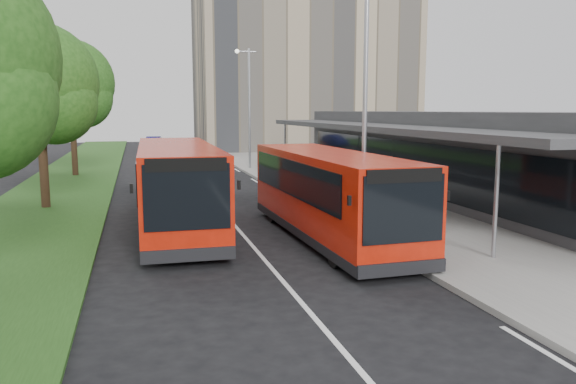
% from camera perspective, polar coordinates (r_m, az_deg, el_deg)
% --- Properties ---
extents(ground, '(120.00, 120.00, 0.00)m').
position_cam_1_polar(ground, '(16.60, -3.27, -5.91)').
color(ground, black).
rests_on(ground, ground).
extents(pavement, '(5.00, 80.00, 0.15)m').
position_cam_1_polar(pavement, '(37.15, -0.55, 2.14)').
color(pavement, gray).
rests_on(pavement, ground).
extents(grass_verge, '(5.00, 80.00, 0.10)m').
position_cam_1_polar(grass_verge, '(36.17, -20.92, 1.38)').
color(grass_verge, '#214716').
rests_on(grass_verge, ground).
extents(lane_centre_line, '(0.12, 70.00, 0.01)m').
position_cam_1_polar(lane_centre_line, '(31.20, -8.94, 0.72)').
color(lane_centre_line, silver).
rests_on(lane_centre_line, ground).
extents(kerb_dashes, '(0.12, 56.00, 0.01)m').
position_cam_1_polar(kerb_dashes, '(35.60, -4.36, 1.73)').
color(kerb_dashes, silver).
rests_on(kerb_dashes, ground).
extents(office_block, '(22.00, 12.00, 18.00)m').
position_cam_1_polar(office_block, '(60.48, 1.59, 12.99)').
color(office_block, tan).
rests_on(office_block, ground).
extents(station_building, '(7.70, 26.00, 4.00)m').
position_cam_1_polar(station_building, '(27.71, 15.64, 3.80)').
color(station_building, '#2E2E30').
rests_on(station_building, ground).
extents(tree_mid, '(4.71, 4.71, 7.57)m').
position_cam_1_polar(tree_mid, '(25.10, -24.00, 9.47)').
color(tree_mid, '#322214').
rests_on(tree_mid, ground).
extents(tree_far, '(5.18, 5.18, 8.33)m').
position_cam_1_polar(tree_far, '(37.02, -21.21, 9.78)').
color(tree_far, '#322214').
rests_on(tree_far, ground).
extents(lamp_post_near, '(1.44, 0.28, 8.00)m').
position_cam_1_polar(lamp_post_near, '(19.24, 7.61, 10.15)').
color(lamp_post_near, '#919399').
rests_on(lamp_post_near, pavement).
extents(lamp_post_far, '(1.44, 0.28, 8.00)m').
position_cam_1_polar(lamp_post_far, '(38.48, -4.08, 9.25)').
color(lamp_post_far, '#919399').
rests_on(lamp_post_far, pavement).
extents(bus_main, '(2.79, 9.84, 2.76)m').
position_cam_1_polar(bus_main, '(17.74, 4.21, -0.33)').
color(bus_main, red).
rests_on(bus_main, ground).
extents(bus_second, '(2.83, 10.35, 2.91)m').
position_cam_1_polar(bus_second, '(19.52, -11.21, 0.56)').
color(bus_second, red).
rests_on(bus_second, ground).
extents(litter_bin, '(0.58, 0.58, 0.99)m').
position_cam_1_polar(litter_bin, '(28.31, 3.41, 1.35)').
color(litter_bin, '#381F16').
rests_on(litter_bin, pavement).
extents(bollard, '(0.19, 0.19, 1.05)m').
position_cam_1_polar(bollard, '(33.71, -0.50, 2.53)').
color(bollard, '#FFEE0D').
rests_on(bollard, pavement).
extents(car_near, '(1.91, 3.27, 1.04)m').
position_cam_1_polar(car_near, '(55.46, -9.61, 4.53)').
color(car_near, '#510E0B').
rests_on(car_near, ground).
extents(car_far, '(2.05, 4.26, 1.34)m').
position_cam_1_polar(car_far, '(60.45, -13.51, 4.86)').
color(car_far, navy).
rests_on(car_far, ground).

